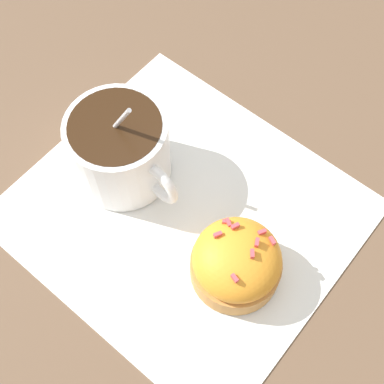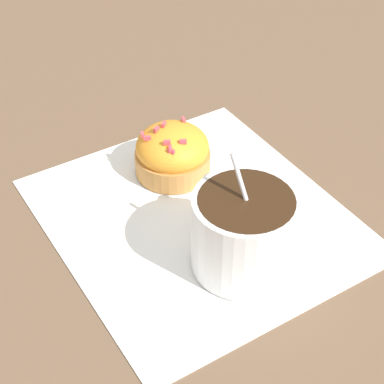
% 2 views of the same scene
% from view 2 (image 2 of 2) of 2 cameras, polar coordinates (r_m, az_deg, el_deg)
% --- Properties ---
extents(ground_plane, '(3.00, 3.00, 0.00)m').
position_cam_2_polar(ground_plane, '(0.63, 0.33, -2.32)').
color(ground_plane, brown).
extents(paper_napkin, '(0.31, 0.28, 0.00)m').
position_cam_2_polar(paper_napkin, '(0.63, 0.33, -2.22)').
color(paper_napkin, white).
rests_on(paper_napkin, ground_plane).
extents(coffee_cup, '(0.12, 0.09, 0.11)m').
position_cam_2_polar(coffee_cup, '(0.56, 4.62, -3.24)').
color(coffee_cup, white).
rests_on(coffee_cup, paper_napkin).
extents(frosted_pastry, '(0.08, 0.08, 0.06)m').
position_cam_2_polar(frosted_pastry, '(0.67, -1.74, 3.54)').
color(frosted_pastry, '#C18442').
rests_on(frosted_pastry, paper_napkin).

